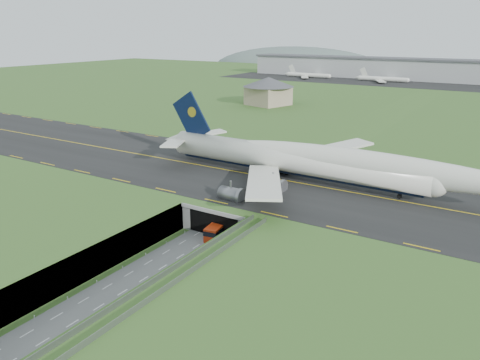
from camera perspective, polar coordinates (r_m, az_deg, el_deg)
The scene contains 10 objects.
ground at distance 92.45m, azimuth -6.11°, elevation -8.64°, with size 900.00×900.00×0.00m, color #3A6126.
airfield_deck at distance 91.16m, azimuth -6.17°, elevation -6.95°, with size 800.00×800.00×6.00m, color gray.
trench_road at distance 87.31m, azimuth -9.17°, elevation -10.38°, with size 12.00×75.00×0.20m, color slate.
taxiway at distance 115.99m, azimuth 3.78°, elevation 0.24°, with size 800.00×44.00×0.18m, color black.
tunnel_portal at distance 103.60m, azimuth -0.52°, elevation -3.52°, with size 17.00×22.30×6.00m.
guideway at distance 70.79m, azimuth -8.69°, elevation -12.68°, with size 3.00×53.00×7.05m.
jumbo_jet at distance 111.63m, azimuth 9.08°, elevation 2.19°, with size 93.88×60.57×20.04m.
shuttle_tram at distance 96.90m, azimuth -2.75°, elevation -6.16°, with size 3.90×7.82×3.06m.
service_building at distance 231.52m, azimuth 3.47°, elevation 11.06°, with size 30.79×30.79×13.53m.
cargo_terminal at distance 368.93m, azimuth 24.16°, elevation 12.08°, with size 320.00×67.00×15.60m.
Camera 1 is at (51.60, -64.85, 40.97)m, focal length 35.00 mm.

